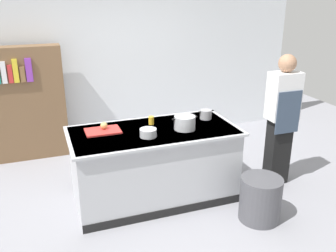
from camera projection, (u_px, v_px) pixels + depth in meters
ground_plane at (155, 197)px, 4.62m from camera, size 10.00×10.00×0.00m
back_wall at (114, 52)px, 5.95m from camera, size 6.40×0.12×3.00m
counter_island at (154, 164)px, 4.46m from camera, size 1.98×0.98×0.90m
cutting_board at (103, 131)px, 4.26m from camera, size 0.40×0.28×0.02m
onion at (104, 126)px, 4.28m from camera, size 0.08×0.08×0.08m
stock_pot at (185, 123)px, 4.31m from camera, size 0.31×0.25×0.16m
sauce_pan at (206, 114)px, 4.67m from camera, size 0.21×0.15×0.12m
mixing_bowl at (148, 133)px, 4.10m from camera, size 0.19×0.19×0.09m
juice_cup at (151, 120)px, 4.48m from camera, size 0.07×0.07×0.10m
trash_bin at (260, 199)px, 4.10m from camera, size 0.46×0.46×0.51m
person_chef at (281, 118)px, 4.69m from camera, size 0.38×0.25×1.72m
bookshelf at (27, 104)px, 5.46m from camera, size 1.10×0.31×1.70m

